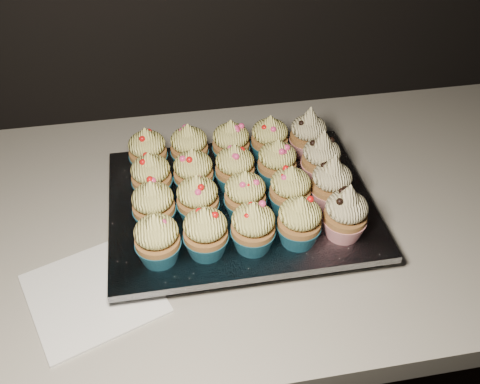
% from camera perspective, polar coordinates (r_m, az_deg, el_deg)
% --- Properties ---
extents(cabinet, '(2.40, 0.60, 0.86)m').
position_cam_1_polar(cabinet, '(1.24, -8.14, -18.73)').
color(cabinet, black).
rests_on(cabinet, ground).
extents(worktop, '(2.44, 0.64, 0.04)m').
position_cam_1_polar(worktop, '(0.88, -10.85, -3.75)').
color(worktop, beige).
rests_on(worktop, cabinet).
extents(napkin, '(0.21, 0.21, 0.00)m').
position_cam_1_polar(napkin, '(0.78, -15.35, -10.39)').
color(napkin, white).
rests_on(napkin, worktop).
extents(baking_tray, '(0.38, 0.29, 0.02)m').
position_cam_1_polar(baking_tray, '(0.85, -0.00, -1.98)').
color(baking_tray, black).
rests_on(baking_tray, worktop).
extents(foil_lining, '(0.41, 0.32, 0.01)m').
position_cam_1_polar(foil_lining, '(0.84, -0.00, -1.13)').
color(foil_lining, silver).
rests_on(foil_lining, baking_tray).
extents(cupcake_0, '(0.06, 0.06, 0.08)m').
position_cam_1_polar(cupcake_0, '(0.73, -8.81, -5.02)').
color(cupcake_0, '#175670').
rests_on(cupcake_0, foil_lining).
extents(cupcake_1, '(0.06, 0.06, 0.08)m').
position_cam_1_polar(cupcake_1, '(0.73, -3.69, -4.33)').
color(cupcake_1, '#175670').
rests_on(cupcake_1, foil_lining).
extents(cupcake_2, '(0.06, 0.06, 0.08)m').
position_cam_1_polar(cupcake_2, '(0.74, 1.41, -3.77)').
color(cupcake_2, '#175670').
rests_on(cupcake_2, foil_lining).
extents(cupcake_3, '(0.06, 0.06, 0.08)m').
position_cam_1_polar(cupcake_3, '(0.75, 6.35, -3.15)').
color(cupcake_3, '#175670').
rests_on(cupcake_3, foil_lining).
extents(cupcake_4, '(0.06, 0.06, 0.10)m').
position_cam_1_polar(cupcake_4, '(0.77, 11.21, -2.30)').
color(cupcake_4, '#B4192B').
rests_on(cupcake_4, foil_lining).
extents(cupcake_5, '(0.06, 0.06, 0.08)m').
position_cam_1_polar(cupcake_5, '(0.78, -9.20, -1.46)').
color(cupcake_5, '#175670').
rests_on(cupcake_5, foil_lining).
extents(cupcake_6, '(0.06, 0.06, 0.08)m').
position_cam_1_polar(cupcake_6, '(0.78, -4.53, -0.83)').
color(cupcake_6, '#175670').
rests_on(cupcake_6, foil_lining).
extents(cupcake_7, '(0.06, 0.06, 0.08)m').
position_cam_1_polar(cupcake_7, '(0.79, 0.55, -0.39)').
color(cupcake_7, '#175670').
rests_on(cupcake_7, foil_lining).
extents(cupcake_8, '(0.06, 0.06, 0.08)m').
position_cam_1_polar(cupcake_8, '(0.80, 5.37, 0.16)').
color(cupcake_8, '#175670').
rests_on(cupcake_8, foil_lining).
extents(cupcake_9, '(0.06, 0.06, 0.10)m').
position_cam_1_polar(cupcake_9, '(0.82, 9.72, 0.90)').
color(cupcake_9, '#B4192B').
rests_on(cupcake_9, foil_lining).
extents(cupcake_10, '(0.06, 0.06, 0.08)m').
position_cam_1_polar(cupcake_10, '(0.83, -9.43, 1.60)').
color(cupcake_10, '#175670').
rests_on(cupcake_10, foil_lining).
extents(cupcake_11, '(0.06, 0.06, 0.08)m').
position_cam_1_polar(cupcake_11, '(0.83, -4.99, 2.06)').
color(cupcake_11, '#175670').
rests_on(cupcake_11, foil_lining).
extents(cupcake_12, '(0.06, 0.06, 0.08)m').
position_cam_1_polar(cupcake_12, '(0.84, -0.55, 2.54)').
color(cupcake_12, '#175670').
rests_on(cupcake_12, foil_lining).
extents(cupcake_13, '(0.06, 0.06, 0.08)m').
position_cam_1_polar(cupcake_13, '(0.85, 3.97, 3.10)').
color(cupcake_13, '#175670').
rests_on(cupcake_13, foil_lining).
extents(cupcake_14, '(0.06, 0.06, 0.10)m').
position_cam_1_polar(cupcake_14, '(0.86, 8.64, 3.56)').
color(cupcake_14, '#B4192B').
rests_on(cupcake_14, foil_lining).
extents(cupcake_15, '(0.06, 0.06, 0.08)m').
position_cam_1_polar(cupcake_15, '(0.88, -9.81, 4.27)').
color(cupcake_15, '#175670').
rests_on(cupcake_15, foil_lining).
extents(cupcake_16, '(0.06, 0.06, 0.08)m').
position_cam_1_polar(cupcake_16, '(0.88, -5.43, 4.74)').
color(cupcake_16, '#175670').
rests_on(cupcake_16, foil_lining).
extents(cupcake_17, '(0.06, 0.06, 0.08)m').
position_cam_1_polar(cupcake_17, '(0.89, -0.97, 5.19)').
color(cupcake_17, '#175670').
rests_on(cupcake_17, foil_lining).
extents(cupcake_18, '(0.06, 0.06, 0.08)m').
position_cam_1_polar(cupcake_18, '(0.90, 3.18, 5.66)').
color(cupcake_18, '#175670').
rests_on(cupcake_18, foil_lining).
extents(cupcake_19, '(0.06, 0.06, 0.10)m').
position_cam_1_polar(cupcake_19, '(0.92, 7.29, 6.12)').
color(cupcake_19, '#B4192B').
rests_on(cupcake_19, foil_lining).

